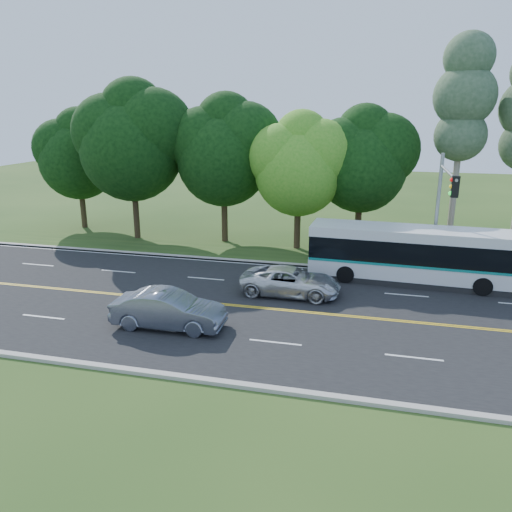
% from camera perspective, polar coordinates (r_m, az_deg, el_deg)
% --- Properties ---
extents(ground, '(120.00, 120.00, 0.00)m').
position_cam_1_polar(ground, '(24.01, 5.11, -6.38)').
color(ground, '#274517').
rests_on(ground, ground).
extents(road, '(60.00, 14.00, 0.02)m').
position_cam_1_polar(road, '(24.00, 5.11, -6.36)').
color(road, black).
rests_on(road, ground).
extents(curb_north, '(60.00, 0.30, 0.15)m').
position_cam_1_polar(curb_north, '(30.65, 7.19, -1.19)').
color(curb_north, '#ADA69C').
rests_on(curb_north, ground).
extents(curb_south, '(60.00, 0.30, 0.15)m').
position_cam_1_polar(curb_south, '(17.68, 1.38, -14.92)').
color(curb_south, '#ADA69C').
rests_on(curb_south, ground).
extents(grass_verge, '(60.00, 4.00, 0.10)m').
position_cam_1_polar(grass_verge, '(32.42, 7.59, -0.27)').
color(grass_verge, '#274517').
rests_on(grass_verge, ground).
extents(lane_markings, '(57.60, 13.82, 0.00)m').
position_cam_1_polar(lane_markings, '(24.01, 4.89, -6.31)').
color(lane_markings, gold).
rests_on(lane_markings, road).
extents(tree_row, '(44.70, 9.10, 13.84)m').
position_cam_1_polar(tree_row, '(35.15, 0.04, 12.25)').
color(tree_row, '#322316').
rests_on(tree_row, ground).
extents(bougainvillea_hedge, '(9.50, 2.25, 1.50)m').
position_cam_1_polar(bougainvillea_hedge, '(31.51, 20.53, -0.42)').
color(bougainvillea_hedge, maroon).
rests_on(bougainvillea_hedge, ground).
extents(traffic_signal, '(0.42, 6.10, 7.00)m').
position_cam_1_polar(traffic_signal, '(27.89, 20.51, 5.87)').
color(traffic_signal, '#95979D').
rests_on(traffic_signal, ground).
extents(transit_bus, '(11.81, 3.07, 3.06)m').
position_cam_1_polar(transit_bus, '(28.77, 17.94, -0.01)').
color(transit_bus, silver).
rests_on(transit_bus, road).
extents(sedan, '(5.01, 1.88, 1.64)m').
position_cam_1_polar(sedan, '(22.30, -9.97, -6.07)').
color(sedan, slate).
rests_on(sedan, road).
extents(suv, '(5.18, 2.44, 1.43)m').
position_cam_1_polar(suv, '(25.87, 3.99, -2.90)').
color(suv, silver).
rests_on(suv, road).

